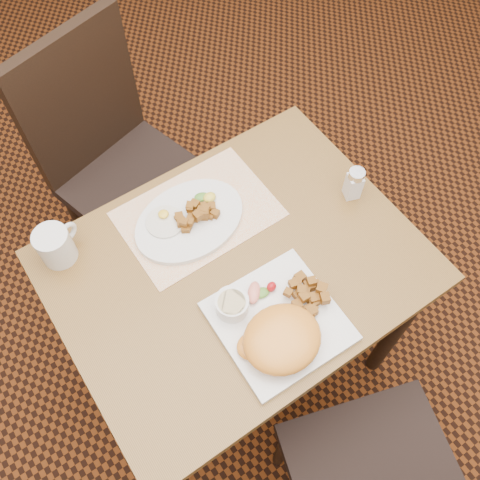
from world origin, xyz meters
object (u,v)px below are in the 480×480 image
Objects in this scene: plate_oval at (190,221)px; coffee_mug at (56,245)px; table at (237,283)px; plate_square at (279,321)px; salt_shaker at (354,183)px; chair_far at (116,156)px.

plate_oval is 2.64× the size of coffee_mug.
coffee_mug is at bearing 142.43° from table.
plate_square is (-0.01, -0.19, 0.12)m from table.
table is at bearing -179.51° from salt_shaker.
coffee_mug reaches higher than table.
chair_far is 3.19× the size of plate_oval.
plate_oval is at bearing 157.64° from salt_shaker.
chair_far is at bearing 92.76° from plate_square.
salt_shaker is at bearing 26.23° from plate_square.
salt_shaker is (0.41, -0.17, 0.04)m from plate_oval.
plate_square is 0.92× the size of plate_oval.
salt_shaker is (0.38, 0.19, 0.04)m from plate_square.
chair_far is 0.87m from plate_square.
plate_square is 2.43× the size of coffee_mug.
coffee_mug is at bearing 127.23° from plate_square.
plate_square is at bearing -153.77° from salt_shaker.
chair_far is 8.42× the size of coffee_mug.
chair_far is at bearing 94.11° from table.
table is at bearing 87.93° from plate_square.
chair_far reaches higher than salt_shaker.
coffee_mug is at bearing 35.99° from chair_far.
salt_shaker is at bearing -22.36° from plate_oval.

